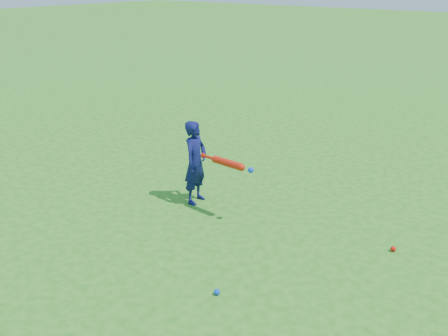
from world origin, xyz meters
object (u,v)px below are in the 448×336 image
object	(u,v)px
ground_ball_blue	(217,292)
ground_ball_red	(393,249)
bat_swing	(230,164)
child	(196,162)

from	to	relation	value
ground_ball_blue	ground_ball_red	bearing A→B (deg)	60.64
bat_swing	child	bearing A→B (deg)	175.36
ground_ball_red	bat_swing	world-z (taller)	bat_swing
child	ground_ball_red	world-z (taller)	child
ground_ball_blue	bat_swing	bearing A→B (deg)	123.31
ground_ball_red	ground_ball_blue	xyz separation A→B (m)	(-1.04, -1.84, -0.00)
child	ground_ball_blue	distance (m)	2.21
ground_ball_red	bat_swing	xyz separation A→B (m)	(-1.95, -0.45, 0.69)
ground_ball_blue	bat_swing	world-z (taller)	bat_swing
child	ground_ball_blue	xyz separation A→B (m)	(1.55, -1.48, -0.53)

